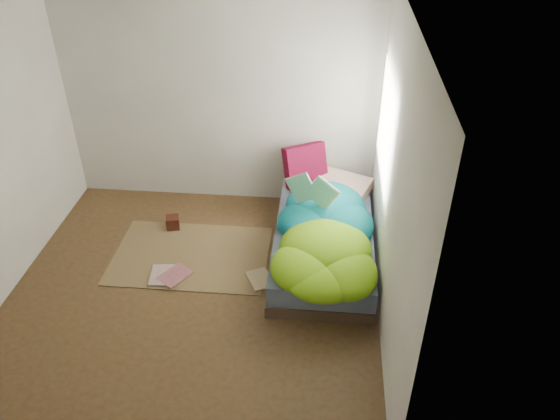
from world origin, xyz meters
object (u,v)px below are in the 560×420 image
object	(u,v)px
pillow_magenta	(305,166)
wooden_box	(173,222)
floor_book_b	(167,271)
open_book	(312,182)
bed	(323,240)
floor_book_a	(150,275)

from	to	relation	value
pillow_magenta	wooden_box	world-z (taller)	pillow_magenta
floor_book_b	open_book	bearing A→B (deg)	54.13
bed	pillow_magenta	distance (m)	0.95
bed	pillow_magenta	xyz separation A→B (m)	(-0.24, 0.83, 0.41)
pillow_magenta	wooden_box	distance (m)	1.61
bed	pillow_magenta	world-z (taller)	pillow_magenta
pillow_magenta	open_book	distance (m)	0.80
wooden_box	floor_book_b	world-z (taller)	wooden_box
pillow_magenta	wooden_box	xyz separation A→B (m)	(-1.43, -0.54, -0.49)
pillow_magenta	floor_book_b	xyz separation A→B (m)	(-1.30, -1.29, -0.55)
pillow_magenta	open_book	world-z (taller)	open_book
bed	open_book	distance (m)	0.67
pillow_magenta	floor_book_b	world-z (taller)	pillow_magenta
floor_book_a	floor_book_b	size ratio (longest dim) A/B	1.00
floor_book_a	floor_book_b	world-z (taller)	floor_book_b
floor_book_a	bed	bearing A→B (deg)	11.42
wooden_box	bed	bearing A→B (deg)	-9.83
open_book	wooden_box	xyz separation A→B (m)	(-1.53, 0.22, -0.74)
pillow_magenta	wooden_box	bearing A→B (deg)	170.53
floor_book_a	floor_book_b	distance (m)	0.17
wooden_box	pillow_magenta	bearing A→B (deg)	20.48
wooden_box	floor_book_a	distance (m)	0.84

